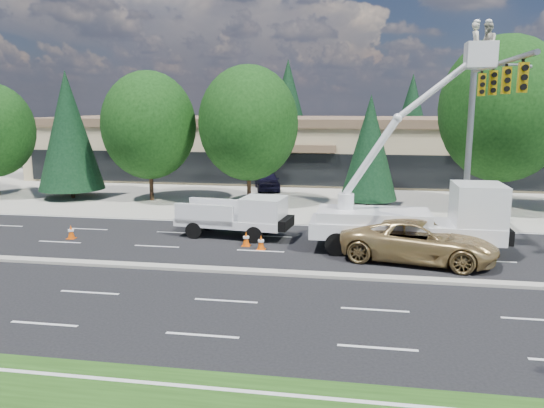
% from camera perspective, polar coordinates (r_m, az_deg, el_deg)
% --- Properties ---
extents(ground, '(140.00, 140.00, 0.00)m').
position_cam_1_polar(ground, '(21.39, -2.84, -7.36)').
color(ground, black).
rests_on(ground, ground).
extents(concrete_apron, '(140.00, 22.00, 0.01)m').
position_cam_1_polar(concrete_apron, '(40.66, 3.12, 1.22)').
color(concrete_apron, '#9C9B8E').
rests_on(concrete_apron, ground).
extents(road_median, '(120.00, 0.55, 0.12)m').
position_cam_1_polar(road_median, '(21.38, -2.84, -7.21)').
color(road_median, '#9C9B8E').
rests_on(road_median, ground).
extents(strip_mall, '(50.40, 15.40, 5.50)m').
position_cam_1_polar(strip_mall, '(50.19, 4.41, 6.22)').
color(strip_mall, tan).
rests_on(strip_mall, ground).
extents(tree_front_b, '(4.57, 4.57, 9.00)m').
position_cam_1_polar(tree_front_b, '(40.43, -21.03, 7.37)').
color(tree_front_b, '#332114').
rests_on(tree_front_b, ground).
extents(tree_front_c, '(6.45, 6.45, 8.95)m').
position_cam_1_polar(tree_front_c, '(37.75, -13.11, 8.24)').
color(tree_front_c, '#332114').
rests_on(tree_front_c, ground).
extents(tree_front_d, '(6.67, 6.67, 9.26)m').
position_cam_1_polar(tree_front_d, '(35.68, -2.54, 8.67)').
color(tree_front_d, '#332114').
rests_on(tree_front_d, ground).
extents(tree_front_e, '(3.70, 3.70, 7.29)m').
position_cam_1_polar(tree_front_e, '(35.00, 10.47, 5.99)').
color(tree_front_e, '#332114').
rests_on(tree_front_e, ground).
extents(tree_front_f, '(7.81, 7.81, 10.84)m').
position_cam_1_polar(tree_front_f, '(35.95, 23.63, 9.30)').
color(tree_front_f, '#332114').
rests_on(tree_front_f, ground).
extents(tree_back_a, '(4.55, 4.55, 8.98)m').
position_cam_1_polar(tree_back_a, '(65.83, -10.60, 8.82)').
color(tree_back_a, '#332114').
rests_on(tree_back_a, ground).
extents(tree_back_b, '(6.00, 6.00, 11.83)m').
position_cam_1_polar(tree_back_b, '(62.45, 1.73, 10.32)').
color(tree_back_b, '#332114').
rests_on(tree_back_b, ground).
extents(tree_back_c, '(5.12, 5.12, 10.08)m').
position_cam_1_polar(tree_back_c, '(62.16, 14.79, 9.11)').
color(tree_back_c, '#332114').
rests_on(tree_back_c, ground).
extents(tree_back_d, '(5.18, 5.18, 10.20)m').
position_cam_1_polar(tree_back_d, '(64.37, 25.60, 8.53)').
color(tree_back_d, '#332114').
rests_on(tree_back_d, ground).
extents(signal_mast, '(2.76, 10.16, 9.00)m').
position_cam_1_polar(signal_mast, '(27.53, 21.54, 8.74)').
color(signal_mast, gray).
rests_on(signal_mast, ground).
extents(utility_pickup, '(5.70, 2.70, 2.10)m').
position_cam_1_polar(utility_pickup, '(26.88, -3.62, -1.74)').
color(utility_pickup, white).
rests_on(utility_pickup, ground).
extents(bucket_truck, '(8.75, 2.74, 10.10)m').
position_cam_1_polar(bucket_truck, '(24.67, 16.10, -0.17)').
color(bucket_truck, white).
rests_on(bucket_truck, ground).
extents(traffic_cone_a, '(0.40, 0.40, 0.70)m').
position_cam_1_polar(traffic_cone_a, '(28.43, -20.80, -2.83)').
color(traffic_cone_a, '#DD4E06').
rests_on(traffic_cone_a, ground).
extents(traffic_cone_b, '(0.40, 0.40, 0.70)m').
position_cam_1_polar(traffic_cone_b, '(25.23, -2.80, -3.78)').
color(traffic_cone_b, '#DD4E06').
rests_on(traffic_cone_b, ground).
extents(traffic_cone_c, '(0.40, 0.40, 0.70)m').
position_cam_1_polar(traffic_cone_c, '(24.56, -1.19, -4.16)').
color(traffic_cone_c, '#DD4E06').
rests_on(traffic_cone_c, ground).
extents(traffic_cone_d, '(0.40, 0.40, 0.70)m').
position_cam_1_polar(traffic_cone_d, '(24.98, 14.68, -4.26)').
color(traffic_cone_d, '#DD4E06').
rests_on(traffic_cone_d, ground).
extents(minivan, '(6.95, 4.26, 1.80)m').
position_cam_1_polar(minivan, '(23.53, 15.48, -3.80)').
color(minivan, '#A78951').
rests_on(minivan, ground).
extents(parked_car_west, '(2.84, 4.73, 1.51)m').
position_cam_1_polar(parked_car_west, '(41.91, -0.52, 2.55)').
color(parked_car_west, black).
rests_on(parked_car_west, ground).
extents(parked_car_east, '(1.70, 4.47, 1.45)m').
position_cam_1_polar(parked_car_east, '(39.44, 9.92, 1.85)').
color(parked_car_east, black).
rests_on(parked_car_east, ground).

